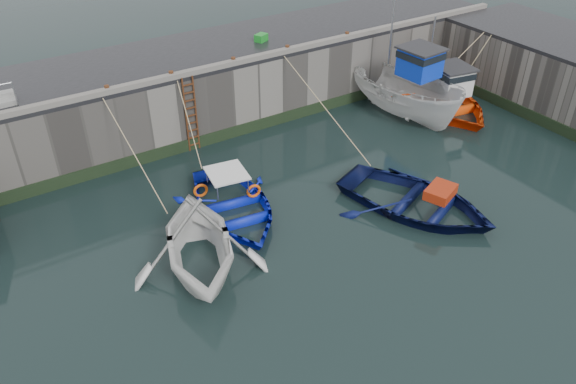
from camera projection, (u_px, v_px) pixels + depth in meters
ground at (389, 266)px, 17.38m from camera, size 120.00×120.00×0.00m
quay_back at (208, 84)px, 25.23m from camera, size 30.00×5.00×3.00m
road_back at (205, 50)px, 24.34m from camera, size 30.00×5.00×0.16m
kerb_back at (230, 63)px, 22.60m from camera, size 30.00×0.30×0.20m
algae_back at (236, 131)px, 24.16m from camera, size 30.00×0.08×0.50m
algae_right at (561, 129)px, 24.31m from camera, size 0.08×15.00×0.50m
ladder at (191, 115)px, 22.48m from camera, size 0.51×0.08×3.20m
boat_near_white at (201, 267)px, 17.36m from camera, size 5.70×6.15×2.66m
boat_near_white_rope at (146, 195)px, 20.62m from camera, size 0.04×5.08×3.10m
boat_near_blue at (234, 212)px, 19.71m from camera, size 4.40×5.65×1.07m
boat_near_blue_rope at (190, 166)px, 22.28m from camera, size 0.04×3.53×3.10m
boat_near_navy at (415, 209)px, 19.89m from camera, size 5.85×6.76×1.17m
boat_near_navy_rope at (326, 146)px, 23.60m from camera, size 0.04×6.24×3.10m
boat_far_white at (406, 94)px, 25.45m from camera, size 2.93×6.51×5.44m
boat_far_orange at (440, 99)px, 26.46m from camera, size 5.58×7.06×4.32m
fish_crate at (261, 38)px, 24.97m from camera, size 0.66×0.59×0.32m
bollard_a at (107, 89)px, 20.42m from camera, size 0.18×0.18×0.28m
bollard_b at (171, 75)px, 21.53m from camera, size 0.18×0.18×0.28m
bollard_c at (233, 61)px, 22.74m from camera, size 0.18×0.18×0.28m
bollard_d at (287, 48)px, 23.90m from camera, size 0.18×0.18×0.28m
bollard_e at (347, 35)px, 25.32m from camera, size 0.18×0.18×0.28m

